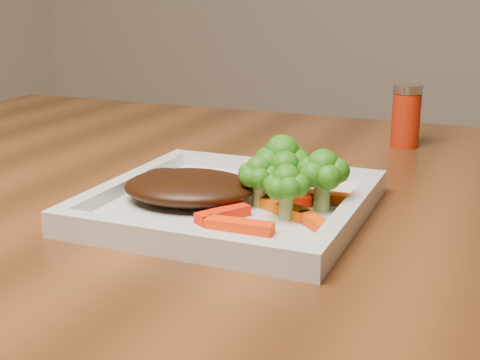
% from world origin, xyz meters
% --- Properties ---
extents(plate, '(0.27, 0.27, 0.01)m').
position_xyz_m(plate, '(0.03, -0.32, 0.76)').
color(plate, silver).
rests_on(plate, dining_table).
extents(steak, '(0.16, 0.13, 0.03)m').
position_xyz_m(steak, '(-0.01, -0.33, 0.78)').
color(steak, black).
rests_on(steak, plate).
extents(broccoli_0, '(0.07, 0.07, 0.07)m').
position_xyz_m(broccoli_0, '(0.08, -0.29, 0.80)').
color(broccoli_0, '#105B0F').
rests_on(broccoli_0, plate).
extents(broccoli_1, '(0.08, 0.08, 0.06)m').
position_xyz_m(broccoli_1, '(0.13, -0.31, 0.79)').
color(broccoli_1, '#116711').
rests_on(broccoli_1, plate).
extents(broccoli_2, '(0.06, 0.06, 0.06)m').
position_xyz_m(broccoli_2, '(0.10, -0.35, 0.79)').
color(broccoli_2, '#246911').
rests_on(broccoli_2, plate).
extents(broccoli_3, '(0.05, 0.05, 0.06)m').
position_xyz_m(broccoli_3, '(0.06, -0.32, 0.79)').
color(broccoli_3, '#1C6310').
rests_on(broccoli_3, plate).
extents(carrot_0, '(0.06, 0.02, 0.01)m').
position_xyz_m(carrot_0, '(0.08, -0.39, 0.77)').
color(carrot_0, '#FF3504').
rests_on(carrot_0, plate).
extents(carrot_1, '(0.04, 0.04, 0.01)m').
position_xyz_m(carrot_1, '(0.14, -0.36, 0.77)').
color(carrot_1, '#E94103').
rests_on(carrot_1, plate).
extents(carrot_2, '(0.04, 0.06, 0.01)m').
position_xyz_m(carrot_2, '(0.05, -0.37, 0.77)').
color(carrot_2, '#F11E03').
rests_on(carrot_2, plate).
extents(carrot_3, '(0.06, 0.02, 0.01)m').
position_xyz_m(carrot_3, '(0.13, -0.28, 0.77)').
color(carrot_3, '#DA4603').
rests_on(carrot_3, plate).
extents(carrot_5, '(0.06, 0.04, 0.01)m').
position_xyz_m(carrot_5, '(0.10, -0.33, 0.77)').
color(carrot_5, '#FC6304').
rests_on(carrot_5, plate).
extents(carrot_6, '(0.06, 0.03, 0.01)m').
position_xyz_m(carrot_6, '(0.09, -0.31, 0.77)').
color(carrot_6, '#FA2304').
rests_on(carrot_6, plate).
extents(spice_shaker, '(0.05, 0.05, 0.09)m').
position_xyz_m(spice_shaker, '(0.15, 0.06, 0.80)').
color(spice_shaker, '#9D1E08').
rests_on(spice_shaker, dining_table).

